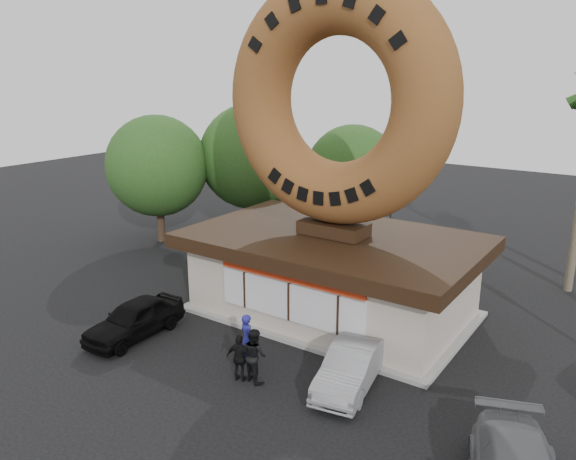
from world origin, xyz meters
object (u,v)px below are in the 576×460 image
(giant_donut, at_px, (337,101))
(person_left, at_px, (247,339))
(person_right, at_px, (240,358))
(car_silver, at_px, (351,367))
(person_center, at_px, (254,355))
(street_lamp, at_px, (397,165))
(car_black, at_px, (134,319))
(donut_shop, at_px, (332,272))

(giant_donut, relative_size, person_left, 5.18)
(person_right, xyz_separation_m, car_silver, (3.02, 1.72, -0.13))
(giant_donut, distance_m, car_silver, 9.47)
(person_center, bearing_deg, street_lamp, -64.51)
(person_right, xyz_separation_m, car_black, (-5.14, 0.18, -0.10))
(giant_donut, xyz_separation_m, car_black, (-4.93, -5.93, -7.71))
(person_left, bearing_deg, person_center, 159.33)
(donut_shop, xyz_separation_m, car_silver, (3.23, -4.38, -1.12))
(donut_shop, relative_size, person_center, 6.35)
(person_center, bearing_deg, giant_donut, -67.63)
(giant_donut, relative_size, street_lamp, 1.15)
(donut_shop, distance_m, car_silver, 5.55)
(person_left, bearing_deg, car_silver, -148.62)
(person_left, relative_size, car_silver, 0.45)
(street_lamp, bearing_deg, car_silver, -70.55)
(person_left, relative_size, person_right, 1.13)
(person_center, relative_size, car_black, 0.44)
(car_black, bearing_deg, person_right, -3.40)
(car_black, bearing_deg, giant_donut, 48.91)
(giant_donut, height_order, car_silver, giant_donut)
(car_black, bearing_deg, car_silver, 9.31)
(car_silver, bearing_deg, car_black, -179.70)
(person_left, bearing_deg, donut_shop, -73.58)
(person_left, height_order, person_right, person_left)
(person_left, height_order, car_black, person_left)
(person_left, distance_m, person_center, 1.10)
(giant_donut, relative_size, car_black, 2.28)
(donut_shop, xyz_separation_m, street_lamp, (-1.86, 10.02, 2.72))
(person_right, relative_size, car_silver, 0.40)
(donut_shop, xyz_separation_m, person_left, (-0.27, -5.11, -0.88))
(street_lamp, relative_size, car_black, 1.98)
(donut_shop, bearing_deg, person_center, -84.40)
(person_center, distance_m, car_silver, 3.03)
(giant_donut, distance_m, person_left, 9.10)
(giant_donut, bearing_deg, street_lamp, 100.51)
(street_lamp, height_order, person_left, street_lamp)
(person_right, bearing_deg, person_left, -79.21)
(person_left, bearing_deg, person_right, 135.62)
(donut_shop, distance_m, person_left, 5.20)
(donut_shop, relative_size, person_left, 6.32)
(person_left, height_order, person_center, person_left)
(person_center, height_order, person_right, person_center)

